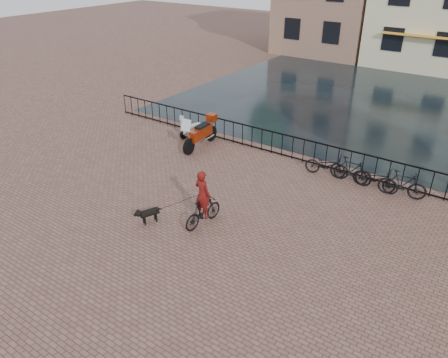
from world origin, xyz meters
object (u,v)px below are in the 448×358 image
Objects in this scene: dog at (150,214)px; motorcycle at (200,130)px; cyclist at (203,202)px; scooter at (192,124)px.

dog is 6.22m from motorcycle.
cyclist is 1.71× the size of scooter.
cyclist reaches higher than scooter.
scooter is at bearing -41.78° from cyclist.
cyclist reaches higher than dog.
cyclist is at bearing 54.53° from dog.
dog is (-1.49, -0.89, -0.56)m from cyclist.
scooter is (-4.98, 5.63, -0.27)m from cyclist.
motorcycle is (-2.37, 5.73, 0.53)m from dog.
scooter is at bearing 141.11° from motorcycle.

